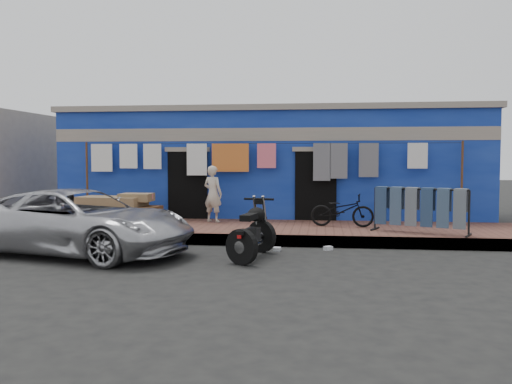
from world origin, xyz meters
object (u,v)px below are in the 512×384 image
Objects in this scene: car at (79,221)px; jeans_rack at (420,209)px; bicycle at (342,207)px; charpoy at (120,209)px; seated_person at (213,194)px; motorcycle at (252,229)px.

jeans_rack is at bearing -58.27° from car.
bicycle is at bearing 151.78° from jeans_rack.
charpoy is (-5.67, 0.13, -0.12)m from bicycle.
seated_person is 3.96m from motorcycle.
charpoy is (-2.36, -0.44, -0.37)m from seated_person.
car is at bearing -162.44° from jeans_rack.
charpoy is (-3.87, 3.20, 0.05)m from motorcycle.
jeans_rack is (3.48, 2.16, 0.21)m from motorcycle.
jeans_rack reaches higher than charpoy.
car is 3.46m from motorcycle.
jeans_rack is (7.35, -1.03, 0.16)m from charpoy.
bicycle is 5.67m from charpoy.
car is at bearing -82.70° from charpoy.
jeans_rack is at bearing -8.00° from charpoy.
bicycle is 1.91m from jeans_rack.
seated_person is at bearing -13.78° from car.
charpoy is at bearing 21.47° from car.
car is at bearing -171.11° from motorcycle.
bicycle is 3.56m from motorcycle.
seated_person is at bearing 10.56° from charpoy.
jeans_rack is (6.93, 2.19, 0.10)m from car.
charpoy is at bearing 95.69° from bicycle.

